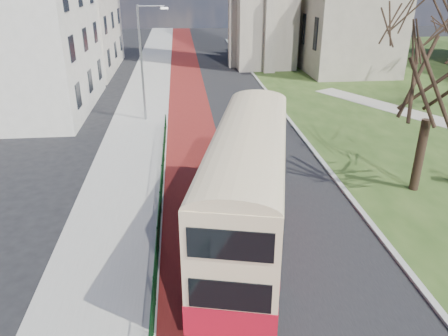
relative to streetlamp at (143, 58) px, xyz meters
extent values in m
plane|color=black|center=(4.35, -18.00, -4.59)|extent=(160.00, 160.00, 0.00)
cube|color=black|center=(5.85, 2.00, -4.59)|extent=(9.00, 120.00, 0.01)
cube|color=#591414|center=(3.15, 2.00, -4.59)|extent=(3.40, 120.00, 0.01)
cube|color=gray|center=(-0.65, 2.00, -4.53)|extent=(4.00, 120.00, 0.12)
cube|color=#999993|center=(1.35, 2.00, -4.53)|extent=(0.25, 120.00, 0.13)
cube|color=#999993|center=(10.45, 4.00, -4.53)|extent=(0.25, 80.00, 0.13)
cylinder|color=black|center=(1.40, -14.00, -3.49)|extent=(0.04, 24.00, 0.04)
cylinder|color=black|center=(1.40, -14.00, -4.44)|extent=(0.04, 24.00, 0.04)
cube|color=gray|center=(20.85, 20.00, -0.09)|extent=(9.00, 18.00, 9.00)
cube|color=beige|center=(-9.65, 4.00, 1.66)|extent=(10.00, 14.00, 12.50)
cube|color=#B9AF9D|center=(-9.65, 20.00, 0.91)|extent=(10.00, 16.00, 11.00)
cylinder|color=gray|center=(-0.15, 0.00, -0.47)|extent=(0.16, 0.16, 8.00)
cylinder|color=gray|center=(0.75, 0.00, 3.43)|extent=(1.80, 0.10, 0.10)
cube|color=silver|center=(1.65, 0.00, 3.28)|extent=(0.50, 0.18, 0.12)
cube|color=#AD0F23|center=(4.90, -16.82, -3.54)|extent=(5.20, 11.62, 1.03)
cube|color=beige|center=(4.90, -16.82, -1.54)|extent=(5.16, 11.56, 2.99)
cube|color=black|center=(3.71, -16.22, -2.46)|extent=(2.23, 9.04, 0.98)
cube|color=black|center=(6.23, -16.82, -2.46)|extent=(2.23, 9.04, 0.98)
cube|color=black|center=(3.64, -16.52, -0.92)|extent=(2.44, 9.92, 0.93)
cube|color=black|center=(6.16, -17.12, -0.92)|extent=(2.44, 9.92, 0.93)
cube|color=black|center=(6.21, -11.35, -2.46)|extent=(2.27, 0.62, 1.08)
cube|color=black|center=(6.21, -11.35, -0.92)|extent=(2.27, 0.62, 0.93)
cube|color=orange|center=(6.21, -11.35, -0.33)|extent=(1.81, 0.53, 0.31)
cylinder|color=black|center=(4.64, -12.80, -4.06)|extent=(0.55, 1.11, 1.07)
cylinder|color=black|center=(6.96, -13.36, -4.06)|extent=(0.55, 1.11, 1.07)
cylinder|color=black|center=(2.95, -19.85, -4.06)|extent=(0.55, 1.11, 1.07)
cylinder|color=black|center=(5.27, -20.41, -4.06)|extent=(0.55, 1.11, 1.07)
cylinder|color=black|center=(13.97, -12.88, -2.73)|extent=(0.58, 0.58, 3.64)
camera|label=1|loc=(2.50, -31.48, 5.28)|focal=35.00mm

